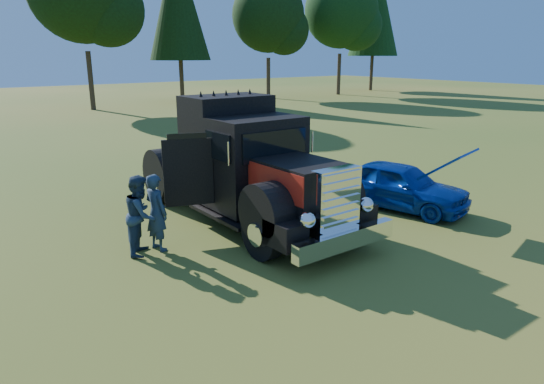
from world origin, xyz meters
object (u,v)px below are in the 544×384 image
Objects in this scene: spectator_near at (156,212)px; spectator_far at (141,215)px; diamond_t_truck at (247,171)px; hotrod_coupe at (399,185)px.

spectator_far is (-0.32, 0.02, 0.01)m from spectator_near.
spectator_near is (-2.51, -0.35, -0.46)m from diamond_t_truck.
spectator_far reaches higher than spectator_near.
hotrod_coupe is at bearing -65.13° from spectator_far.
diamond_t_truck is 4.33× the size of spectator_far.
hotrod_coupe is (3.81, -1.54, -0.65)m from diamond_t_truck.
spectator_far is (-2.84, -0.33, -0.45)m from diamond_t_truck.
spectator_far is (-6.65, 1.22, 0.19)m from hotrod_coupe.
hotrod_coupe reaches higher than spectator_near.
diamond_t_truck is 2.89m from spectator_far.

